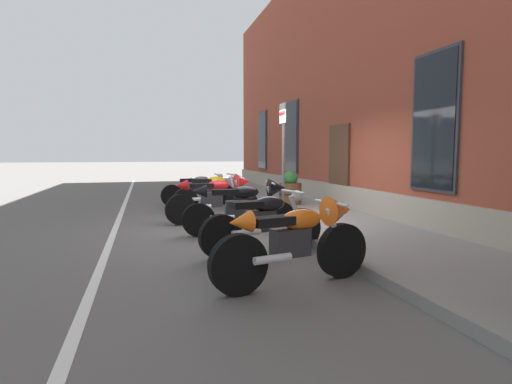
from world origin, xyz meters
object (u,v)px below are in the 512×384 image
Objects in this scene: parking_sign at (283,143)px; motorcycle_orange_sport at (299,238)px; motorcycle_grey_naked at (199,190)px; motorcycle_yellow_naked at (213,193)px; barrel_planter at (290,190)px; motorcycle_black_naked at (264,223)px; motorcycle_red_sport at (217,196)px; motorcycle_black_sport at (245,205)px.

motorcycle_orange_sport is at bearing -16.43° from parking_sign.
motorcycle_grey_naked is 1.05× the size of motorcycle_orange_sport.
barrel_planter reaches higher than motorcycle_yellow_naked.
motorcycle_black_naked is (4.67, 0.04, -0.01)m from motorcycle_yellow_naked.
motorcycle_red_sport is 0.86× the size of parking_sign.
motorcycle_black_naked is (3.07, 0.20, -0.10)m from motorcycle_red_sport.
motorcycle_black_sport is at bearing 178.30° from motorcycle_orange_sport.
motorcycle_orange_sport is 2.23× the size of barrel_planter.
parking_sign is at bearing 81.62° from motorcycle_red_sport.
motorcycle_orange_sport is at bearing 0.02° from motorcycle_yellow_naked.
motorcycle_red_sport is 2.81m from barrel_planter.
motorcycle_yellow_naked reaches higher than motorcycle_grey_naked.
motorcycle_black_sport is 1.05× the size of motorcycle_orange_sport.
parking_sign is at bearing -24.88° from barrel_planter.
motorcycle_red_sport is at bearing -176.35° from motorcycle_black_naked.
barrel_planter reaches higher than motorcycle_grey_naked.
barrel_planter is at bearing 124.89° from motorcycle_red_sport.
motorcycle_black_naked is at bearing -23.92° from parking_sign.
motorcycle_red_sport is 1.00× the size of motorcycle_black_sport.
motorcycle_yellow_naked is 2.58m from parking_sign.
motorcycle_orange_sport is (6.23, 0.00, 0.06)m from motorcycle_yellow_naked.
motorcycle_orange_sport is (1.56, -0.04, 0.08)m from motorcycle_black_naked.
motorcycle_red_sport is 1.06× the size of motorcycle_black_naked.
motorcycle_black_sport reaches higher than motorcycle_black_naked.
motorcycle_red_sport is 1.05× the size of motorcycle_orange_sport.
motorcycle_black_naked reaches higher than motorcycle_grey_naked.
motorcycle_red_sport is 3.07m from motorcycle_black_naked.
motorcycle_orange_sport is 6.59m from barrel_planter.
motorcycle_black_naked is at bearing 3.65° from motorcycle_red_sport.
motorcycle_yellow_naked is 1.01× the size of motorcycle_orange_sport.
parking_sign reaches higher than motorcycle_black_sport.
motorcycle_orange_sport is at bearing -1.70° from motorcycle_black_sport.
motorcycle_yellow_naked is 2.15m from barrel_planter.
motorcycle_black_sport is 3.77m from barrel_planter.
parking_sign is (0.22, 1.46, 1.19)m from motorcycle_red_sport.
motorcycle_orange_sport is 4.76m from parking_sign.
motorcycle_black_sport is at bearing -42.19° from parking_sign.
motorcycle_black_naked is at bearing -24.30° from barrel_planter.
motorcycle_yellow_naked is at bearing -144.36° from parking_sign.
motorcycle_red_sport is 1.57m from motorcycle_black_sport.
motorcycle_black_naked is 0.99× the size of motorcycle_orange_sport.
motorcycle_black_sport is at bearing 177.96° from motorcycle_black_naked.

